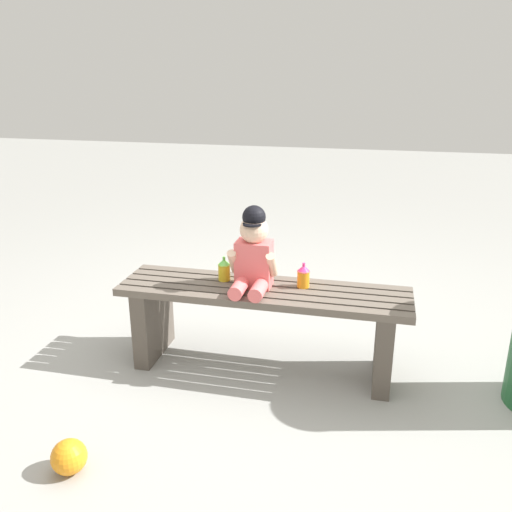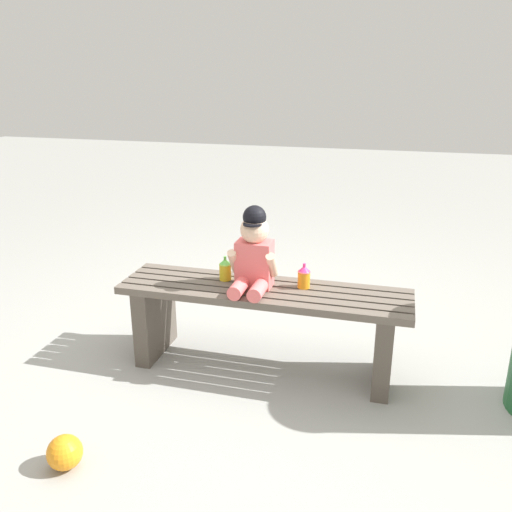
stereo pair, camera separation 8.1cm
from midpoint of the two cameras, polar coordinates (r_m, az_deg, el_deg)
name	(u,v)px [view 2 (the right image)]	position (r m, az deg, el deg)	size (l,w,h in m)	color
ground_plane	(263,366)	(2.81, 1.62, -11.59)	(16.00, 16.00, 0.00)	#999993
park_bench	(263,316)	(2.67, 1.67, -6.35)	(1.42, 0.36, 0.43)	#60564C
child_figure	(254,253)	(2.56, 0.65, 0.31)	(0.23, 0.27, 0.40)	#E56666
sippy_cup_left	(225,269)	(2.69, -2.42, -1.37)	(0.06, 0.06, 0.12)	yellow
sippy_cup_right	(304,276)	(2.61, 6.00, -2.17)	(0.06, 0.06, 0.12)	orange
toy_ball	(65,452)	(2.27, -18.61, -19.15)	(0.13, 0.13, 0.13)	orange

